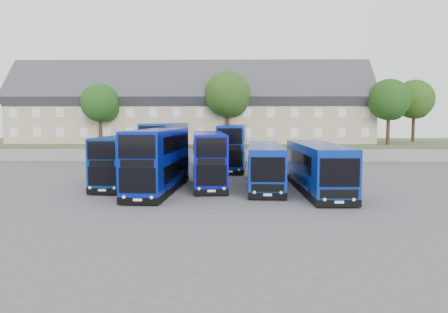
% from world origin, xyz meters
% --- Properties ---
extents(ground, '(120.00, 120.00, 0.00)m').
position_xyz_m(ground, '(0.00, 0.00, 0.00)').
color(ground, '#4B4B51').
rests_on(ground, ground).
extents(retaining_wall, '(70.00, 0.40, 1.50)m').
position_xyz_m(retaining_wall, '(0.00, 24.00, 0.75)').
color(retaining_wall, slate).
rests_on(retaining_wall, ground).
extents(earth_bank, '(80.00, 20.00, 2.00)m').
position_xyz_m(earth_bank, '(0.00, 34.00, 1.00)').
color(earth_bank, '#3D4C2B').
rests_on(earth_bank, ground).
extents(terrace_row, '(48.00, 10.40, 11.20)m').
position_xyz_m(terrace_row, '(-3.00, 30.00, 6.60)').
color(terrace_row, tan).
rests_on(terrace_row, earth_bank).
extents(dd_front_left, '(2.82, 9.88, 3.88)m').
position_xyz_m(dd_front_left, '(-6.03, 4.40, 1.90)').
color(dd_front_left, navy).
rests_on(dd_front_left, ground).
extents(dd_front_mid, '(3.28, 11.35, 4.46)m').
position_xyz_m(dd_front_mid, '(-2.77, 1.63, 2.19)').
color(dd_front_mid, '#07188C').
rests_on(dd_front_mid, ground).
extents(dd_front_right, '(3.28, 10.56, 4.13)m').
position_xyz_m(dd_front_right, '(0.72, 4.51, 2.03)').
color(dd_front_right, '#080E9F').
rests_on(dd_front_right, ground).
extents(dd_rear_left, '(3.59, 12.11, 4.75)m').
position_xyz_m(dd_rear_left, '(-4.42, 16.29, 2.34)').
color(dd_rear_left, '#082E92').
rests_on(dd_rear_left, ground).
extents(dd_rear_right, '(3.31, 11.58, 4.55)m').
position_xyz_m(dd_rear_right, '(2.69, 15.85, 2.24)').
color(dd_rear_right, navy).
rests_on(dd_rear_right, ground).
extents(coach_east_a, '(2.99, 12.04, 3.27)m').
position_xyz_m(coach_east_a, '(5.08, 3.86, 1.60)').
color(coach_east_a, '#082A98').
rests_on(coach_east_a, ground).
extents(coach_east_b, '(2.87, 12.66, 3.45)m').
position_xyz_m(coach_east_b, '(8.72, 1.82, 1.69)').
color(coach_east_b, navy).
rests_on(coach_east_b, ground).
extents(tree_west, '(4.80, 4.80, 7.65)m').
position_xyz_m(tree_west, '(-13.85, 25.10, 7.05)').
color(tree_west, '#382314').
rests_on(tree_west, earth_bank).
extents(tree_mid, '(5.76, 5.76, 9.18)m').
position_xyz_m(tree_mid, '(2.15, 25.60, 8.07)').
color(tree_mid, '#382314').
rests_on(tree_mid, earth_bank).
extents(tree_east, '(5.12, 5.12, 8.16)m').
position_xyz_m(tree_east, '(22.15, 25.10, 7.39)').
color(tree_east, '#382314').
rests_on(tree_east, earth_bank).
extents(tree_far, '(5.44, 5.44, 8.67)m').
position_xyz_m(tree_far, '(28.15, 32.10, 7.73)').
color(tree_far, '#382314').
rests_on(tree_far, earth_bank).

